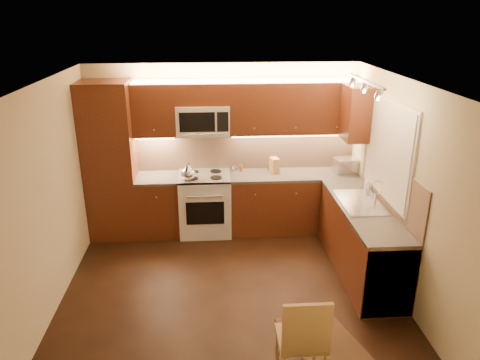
{
  "coord_description": "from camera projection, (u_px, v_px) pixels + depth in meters",
  "views": [
    {
      "loc": [
        -0.21,
        -4.67,
        3.21
      ],
      "look_at": [
        0.15,
        0.55,
        1.25
      ],
      "focal_mm": 34.15,
      "sensor_mm": 36.0,
      "label": 1
    }
  ],
  "objects": [
    {
      "name": "floor",
      "position": [
        231.0,
        293.0,
        5.51
      ],
      "size": [
        4.0,
        4.0,
        0.01
      ],
      "primitive_type": "cube",
      "color": "black",
      "rests_on": "ground"
    },
    {
      "name": "ceiling",
      "position": [
        229.0,
        84.0,
        4.63
      ],
      "size": [
        4.0,
        4.0,
        0.01
      ],
      "primitive_type": "cube",
      "color": "beige",
      "rests_on": "ground"
    },
    {
      "name": "wall_back",
      "position": [
        224.0,
        147.0,
        6.94
      ],
      "size": [
        4.0,
        0.01,
        2.5
      ],
      "primitive_type": "cube",
      "color": "#BFB48C",
      "rests_on": "ground"
    },
    {
      "name": "wall_front",
      "position": [
        244.0,
        308.0,
        3.2
      ],
      "size": [
        4.0,
        0.01,
        2.5
      ],
      "primitive_type": "cube",
      "color": "#BFB48C",
      "rests_on": "ground"
    },
    {
      "name": "wall_left",
      "position": [
        46.0,
        203.0,
        4.94
      ],
      "size": [
        0.01,
        4.0,
        2.5
      ],
      "primitive_type": "cube",
      "color": "#BFB48C",
      "rests_on": "ground"
    },
    {
      "name": "wall_right",
      "position": [
        405.0,
        193.0,
        5.2
      ],
      "size": [
        0.01,
        4.0,
        2.5
      ],
      "primitive_type": "cube",
      "color": "#BFB48C",
      "rests_on": "ground"
    },
    {
      "name": "pantry",
      "position": [
        110.0,
        162.0,
        6.59
      ],
      "size": [
        0.7,
        0.6,
        2.3
      ],
      "primitive_type": "cube",
      "color": "#40160D",
      "rests_on": "floor"
    },
    {
      "name": "base_cab_back_left",
      "position": [
        160.0,
        206.0,
        6.88
      ],
      "size": [
        0.62,
        0.6,
        0.86
      ],
      "primitive_type": "cube",
      "color": "#40160D",
      "rests_on": "floor"
    },
    {
      "name": "counter_back_left",
      "position": [
        158.0,
        178.0,
        6.72
      ],
      "size": [
        0.62,
        0.6,
        0.04
      ],
      "primitive_type": "cube",
      "color": "#32312E",
      "rests_on": "base_cab_back_left"
    },
    {
      "name": "base_cab_back_right",
      "position": [
        293.0,
        202.0,
        7.01
      ],
      "size": [
        1.92,
        0.6,
        0.86
      ],
      "primitive_type": "cube",
      "color": "#40160D",
      "rests_on": "floor"
    },
    {
      "name": "counter_back_right",
      "position": [
        294.0,
        175.0,
        6.85
      ],
      "size": [
        1.92,
        0.6,
        0.04
      ],
      "primitive_type": "cube",
      "color": "#32312E",
      "rests_on": "base_cab_back_right"
    },
    {
      "name": "base_cab_right",
      "position": [
        361.0,
        241.0,
        5.84
      ],
      "size": [
        0.6,
        2.0,
        0.86
      ],
      "primitive_type": "cube",
      "color": "#40160D",
      "rests_on": "floor"
    },
    {
      "name": "counter_right",
      "position": [
        365.0,
        209.0,
        5.68
      ],
      "size": [
        0.6,
        2.0,
        0.04
      ],
      "primitive_type": "cube",
      "color": "#32312E",
      "rests_on": "base_cab_right"
    },
    {
      "name": "dishwasher",
      "position": [
        381.0,
        270.0,
        5.19
      ],
      "size": [
        0.58,
        0.6,
        0.84
      ],
      "primitive_type": "cube",
      "color": "silver",
      "rests_on": "floor"
    },
    {
      "name": "backsplash_back",
      "position": [
        247.0,
        150.0,
        6.97
      ],
      "size": [
        3.3,
        0.02,
        0.6
      ],
      "primitive_type": "cube",
      "color": "tan",
      "rests_on": "wall_back"
    },
    {
      "name": "backsplash_right",
      "position": [
        390.0,
        184.0,
        5.59
      ],
      "size": [
        0.02,
        2.0,
        0.6
      ],
      "primitive_type": "cube",
      "color": "tan",
      "rests_on": "wall_right"
    },
    {
      "name": "upper_cab_back_left",
      "position": [
        154.0,
        110.0,
        6.49
      ],
      "size": [
        0.62,
        0.35,
        0.75
      ],
      "primitive_type": "cube",
      "color": "#40160D",
      "rests_on": "wall_back"
    },
    {
      "name": "upper_cab_back_right",
      "position": [
        295.0,
        108.0,
        6.62
      ],
      "size": [
        1.92,
        0.35,
        0.75
      ],
      "primitive_type": "cube",
      "color": "#40160D",
      "rests_on": "wall_back"
    },
    {
      "name": "upper_cab_bridge",
      "position": [
        202.0,
        93.0,
        6.46
      ],
      "size": [
        0.76,
        0.35,
        0.31
      ],
      "primitive_type": "cube",
      "color": "#40160D",
      "rests_on": "wall_back"
    },
    {
      "name": "upper_cab_right_corner",
      "position": [
        357.0,
        113.0,
        6.27
      ],
      "size": [
        0.35,
        0.5,
        0.75
      ],
      "primitive_type": "cube",
      "color": "#40160D",
      "rests_on": "wall_right"
    },
    {
      "name": "stove",
      "position": [
        205.0,
        204.0,
        6.89
      ],
      "size": [
        0.76,
        0.65,
        0.92
      ],
      "primitive_type": null,
      "color": "silver",
      "rests_on": "floor"
    },
    {
      "name": "microwave",
      "position": [
        203.0,
        120.0,
        6.58
      ],
      "size": [
        0.76,
        0.38,
        0.44
      ],
      "primitive_type": null,
      "color": "silver",
      "rests_on": "wall_back"
    },
    {
      "name": "window_frame",
      "position": [
        389.0,
        150.0,
        5.59
      ],
      "size": [
        0.03,
        1.44,
        1.24
      ],
      "primitive_type": "cube",
      "color": "silver",
      "rests_on": "wall_right"
    },
    {
      "name": "window_blinds",
      "position": [
        388.0,
        150.0,
        5.59
      ],
      "size": [
        0.02,
        1.36,
        1.16
      ],
      "primitive_type": "cube",
      "color": "silver",
      "rests_on": "wall_right"
    },
    {
      "name": "sink",
      "position": [
        362.0,
        197.0,
        5.79
      ],
      "size": [
        0.52,
        0.86,
        0.15
      ],
      "primitive_type": null,
      "color": "silver",
      "rests_on": "counter_right"
    },
    {
      "name": "faucet",
      "position": [
        376.0,
        191.0,
        5.77
      ],
      "size": [
        0.2,
        0.04,
        0.3
      ],
      "primitive_type": null,
      "color": "silver",
      "rests_on": "counter_right"
    },
    {
      "name": "track_light_bar",
      "position": [
        365.0,
        81.0,
        5.12
      ],
      "size": [
        0.04,
        1.2,
        0.03
      ],
      "primitive_type": "cube",
      "color": "silver",
      "rests_on": "ceiling"
    },
    {
      "name": "kettle",
      "position": [
        188.0,
        171.0,
        6.5
      ],
      "size": [
        0.27,
        0.27,
        0.25
      ],
      "primitive_type": null,
      "rotation": [
        0.0,
        0.0,
        -0.28
      ],
      "color": "silver",
      "rests_on": "stove"
    },
    {
      "name": "toaster_oven",
      "position": [
        346.0,
        165.0,
        6.87
      ],
      "size": [
        0.4,
        0.32,
        0.22
      ],
      "primitive_type": "cube",
      "rotation": [
        0.0,
        0.0,
        0.12
      ],
      "color": "silver",
      "rests_on": "counter_back_right"
    },
    {
      "name": "knife_block",
      "position": [
        274.0,
        165.0,
        6.85
      ],
      "size": [
        0.14,
        0.19,
        0.23
      ],
      "primitive_type": "cube",
      "rotation": [
        0.0,
        0.0,
        0.24
      ],
      "color": "#AD894E",
      "rests_on": "counter_back_right"
    },
    {
      "name": "spice_jar_a",
      "position": [
        233.0,
        168.0,
        6.92
      ],
      "size": [
        0.05,
        0.05,
        0.1
      ],
      "primitive_type": "cylinder",
      "rotation": [
        0.0,
        0.0,
        -0.24
      ],
      "color": "silver",
      "rests_on": "counter_back_right"
    },
    {
      "name": "spice_jar_b",
      "position": [
        241.0,
        168.0,
        6.92
      ],
      "size": [
        0.06,
        0.06,
        0.1
      ],
      "primitive_type": "cylinder",
      "rotation": [
        0.0,
        0.0,
        -0.22
      ],
      "color": "brown",
      "rests_on": "counter_back_right"
    },
    {
      "name": "spice_jar_c",
      "position": [
        237.0,
        168.0,
        6.96
      ],
      "size": [
        0.05,
        0.05,
        0.09
      ],
      "primitive_type": "cylinder",
      "rotation": [
        0.0,
        0.0,
        0.29
      ],
      "color": "silver",
      "rests_on": "counter_back_right"
    },
    {
      "name": "spice_jar_d",
      "position": [
        269.0,
        167.0,
        6.99
      ],
      "size": [
        0.06,
        0.06,
        0.1
      ],
      "primitive_type": "cylinder",
      "rotation": [
        0.0,
        0.0,
        0.25
      ],
      "color": "brown",
      "rests_on": "counter_back_right"
    },
    {
      "name": "soap_bottle",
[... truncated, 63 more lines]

